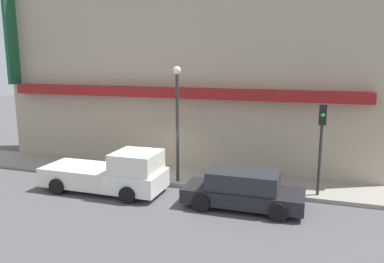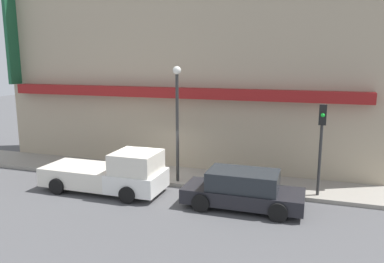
% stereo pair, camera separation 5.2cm
% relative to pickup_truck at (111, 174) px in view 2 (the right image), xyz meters
% --- Properties ---
extents(ground_plane, '(80.00, 80.00, 0.00)m').
position_rel_pickup_truck_xyz_m(ground_plane, '(1.39, 1.39, -0.80)').
color(ground_plane, '#4C4C4F').
extents(sidewalk, '(36.00, 2.54, 0.17)m').
position_rel_pickup_truck_xyz_m(sidewalk, '(1.39, 2.66, -0.72)').
color(sidewalk, gray).
rests_on(sidewalk, ground).
extents(building, '(19.80, 3.80, 11.15)m').
position_rel_pickup_truck_xyz_m(building, '(1.38, 5.42, 4.77)').
color(building, tan).
rests_on(building, ground).
extents(pickup_truck, '(5.34, 2.19, 1.84)m').
position_rel_pickup_truck_xyz_m(pickup_truck, '(0.00, 0.00, 0.00)').
color(pickup_truck, white).
rests_on(pickup_truck, ground).
extents(parked_car, '(4.55, 1.98, 1.46)m').
position_rel_pickup_truck_xyz_m(parked_car, '(5.69, -0.00, -0.09)').
color(parked_car, black).
rests_on(parked_car, ground).
extents(fire_hydrant, '(0.20, 0.20, 0.62)m').
position_rel_pickup_truck_xyz_m(fire_hydrant, '(-0.57, 1.79, -0.32)').
color(fire_hydrant, '#196633').
rests_on(fire_hydrant, sidewalk).
extents(street_lamp, '(0.36, 0.36, 5.15)m').
position_rel_pickup_truck_xyz_m(street_lamp, '(2.37, 1.77, 2.62)').
color(street_lamp, '#2D2D2D').
rests_on(street_lamp, sidewalk).
extents(traffic_light, '(0.28, 0.42, 3.72)m').
position_rel_pickup_truck_xyz_m(traffic_light, '(8.42, 1.77, 1.93)').
color(traffic_light, '#2D2D2D').
rests_on(traffic_light, sidewalk).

